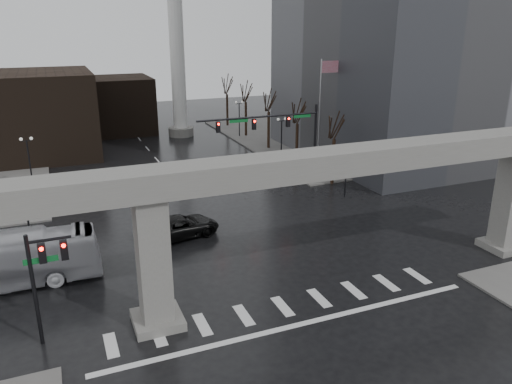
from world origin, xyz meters
TOP-DOWN VIEW (x-y plane):
  - ground at (0.00, 0.00)m, footprint 160.00×160.00m
  - sidewalk_ne at (26.00, 36.00)m, footprint 28.00×36.00m
  - elevated_guideway at (1.26, 0.00)m, footprint 48.00×2.60m
  - building_far_left at (-14.00, 42.00)m, footprint 16.00×14.00m
  - building_far_mid at (-2.00, 52.00)m, footprint 10.00×10.00m
  - smokestack at (6.00, 46.00)m, footprint 3.60×3.60m
  - signal_mast_arm at (8.99, 18.80)m, footprint 12.12×0.43m
  - signal_left_pole at (-12.25, 0.50)m, footprint 2.30×0.30m
  - flagpole_assembly at (15.29, 22.00)m, footprint 2.06×0.12m
  - lamp_right_0 at (13.50, 14.00)m, footprint 1.22×0.32m
  - lamp_right_1 at (13.50, 28.00)m, footprint 1.22×0.32m
  - lamp_right_2 at (13.50, 42.00)m, footprint 1.22×0.32m
  - lamp_left_0 at (-13.50, 14.00)m, footprint 1.22×0.32m
  - lamp_left_1 at (-13.50, 28.00)m, footprint 1.22×0.32m
  - lamp_left_2 at (-13.50, 42.00)m, footprint 1.22×0.32m
  - tree_right_0 at (14.53, 18.02)m, footprint 1.09×1.58m
  - tree_right_1 at (14.53, 26.02)m, footprint 1.09×1.61m
  - tree_right_2 at (14.53, 34.02)m, footprint 1.10×1.63m
  - tree_right_3 at (14.53, 42.02)m, footprint 1.11×1.66m
  - tree_right_4 at (14.53, 50.02)m, footprint 1.12×1.69m
  - pickup_truck at (-2.99, 10.89)m, footprint 6.37×3.71m
  - far_car at (-3.33, 26.03)m, footprint 1.90×4.68m

SIDE VIEW (x-z plane):
  - ground at x=0.00m, z-range 0.00..0.00m
  - sidewalk_ne at x=26.00m, z-range 0.00..0.15m
  - far_car at x=-3.33m, z-range 0.00..1.59m
  - pickup_truck at x=-2.99m, z-range 0.00..1.67m
  - tree_right_0 at x=14.53m, z-range -0.97..6.54m
  - tree_right_1 at x=14.53m, z-range -0.99..6.69m
  - tree_right_2 at x=14.53m, z-range -1.01..6.84m
  - tree_right_3 at x=14.53m, z-range -1.03..6.99m
  - tree_right_4 at x=14.53m, z-range -1.05..7.14m
  - lamp_right_0 at x=13.50m, z-range 0.92..6.03m
  - lamp_right_1 at x=13.50m, z-range 0.92..6.03m
  - lamp_right_2 at x=13.50m, z-range 0.92..6.03m
  - lamp_left_0 at x=-13.50m, z-range 0.92..6.03m
  - lamp_left_1 at x=-13.50m, z-range 0.92..6.03m
  - lamp_left_2 at x=-13.50m, z-range 0.92..6.03m
  - building_far_mid at x=-2.00m, z-range 0.00..8.00m
  - signal_left_pole at x=-12.25m, z-range 1.07..7.07m
  - building_far_left at x=-14.00m, z-range 0.00..10.00m
  - signal_mast_arm at x=8.99m, z-range 1.83..9.83m
  - elevated_guideway at x=1.26m, z-range 2.53..11.23m
  - flagpole_assembly at x=15.29m, z-range 1.53..13.53m
  - smokestack at x=6.00m, z-range -1.65..28.35m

